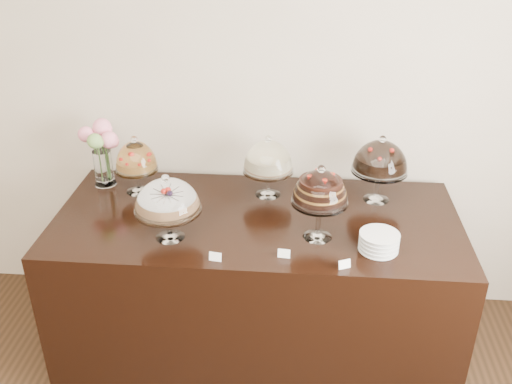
# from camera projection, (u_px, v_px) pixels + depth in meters

# --- Properties ---
(wall_back) EXTENTS (5.00, 0.04, 3.00)m
(wall_back) POSITION_uv_depth(u_px,v_px,m) (218.00, 78.00, 3.32)
(wall_back) COLOR #BFB29A
(wall_back) RESTS_ON ground
(display_counter) EXTENTS (2.20, 1.00, 0.90)m
(display_counter) POSITION_uv_depth(u_px,v_px,m) (257.00, 283.00, 3.31)
(display_counter) COLOR black
(display_counter) RESTS_ON ground
(cake_stand_sugar_sponge) EXTENTS (0.34, 0.34, 0.36)m
(cake_stand_sugar_sponge) POSITION_uv_depth(u_px,v_px,m) (167.00, 198.00, 2.82)
(cake_stand_sugar_sponge) COLOR white
(cake_stand_sugar_sponge) RESTS_ON display_counter
(cake_stand_choco_layer) EXTENTS (0.28, 0.28, 0.41)m
(cake_stand_choco_layer) POSITION_uv_depth(u_px,v_px,m) (320.00, 190.00, 2.80)
(cake_stand_choco_layer) COLOR white
(cake_stand_choco_layer) RESTS_ON display_counter
(cake_stand_cheesecake) EXTENTS (0.29, 0.29, 0.37)m
(cake_stand_cheesecake) POSITION_uv_depth(u_px,v_px,m) (268.00, 159.00, 3.22)
(cake_stand_cheesecake) COLOR white
(cake_stand_cheesecake) RESTS_ON display_counter
(cake_stand_dark_choco) EXTENTS (0.32, 0.32, 0.39)m
(cake_stand_dark_choco) POSITION_uv_depth(u_px,v_px,m) (380.00, 159.00, 3.16)
(cake_stand_dark_choco) COLOR white
(cake_stand_dark_choco) RESTS_ON display_counter
(cake_stand_fruit_tart) EXTENTS (0.25, 0.25, 0.35)m
(cake_stand_fruit_tart) POSITION_uv_depth(u_px,v_px,m) (136.00, 159.00, 3.27)
(cake_stand_fruit_tart) COLOR white
(cake_stand_fruit_tart) RESTS_ON display_counter
(flower_vase) EXTENTS (0.24, 0.23, 0.40)m
(flower_vase) POSITION_uv_depth(u_px,v_px,m) (101.00, 148.00, 3.34)
(flower_vase) COLOR white
(flower_vase) RESTS_ON display_counter
(plate_stack) EXTENTS (0.19, 0.19, 0.09)m
(plate_stack) POSITION_uv_depth(u_px,v_px,m) (379.00, 242.00, 2.79)
(plate_stack) COLOR silver
(plate_stack) RESTS_ON display_counter
(price_card_left) EXTENTS (0.06, 0.02, 0.04)m
(price_card_left) POSITION_uv_depth(u_px,v_px,m) (215.00, 257.00, 2.73)
(price_card_left) COLOR white
(price_card_left) RESTS_ON display_counter
(price_card_right) EXTENTS (0.06, 0.04, 0.04)m
(price_card_right) POSITION_uv_depth(u_px,v_px,m) (345.00, 264.00, 2.67)
(price_card_right) COLOR white
(price_card_right) RESTS_ON display_counter
(price_card_extra) EXTENTS (0.06, 0.02, 0.04)m
(price_card_extra) POSITION_uv_depth(u_px,v_px,m) (284.00, 254.00, 2.75)
(price_card_extra) COLOR white
(price_card_extra) RESTS_ON display_counter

